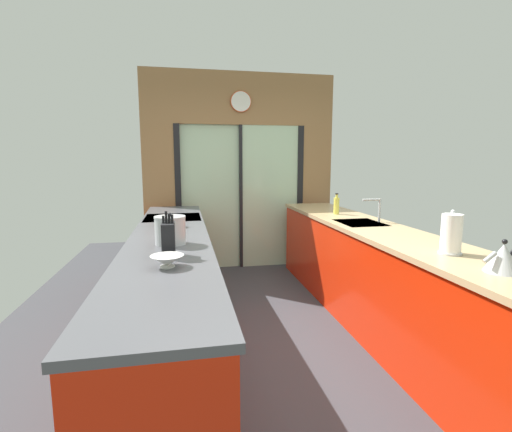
{
  "coord_description": "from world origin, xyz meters",
  "views": [
    {
      "loc": [
        -0.79,
        -2.73,
        1.52
      ],
      "look_at": [
        -0.07,
        0.9,
        0.96
      ],
      "focal_mm": 25.91,
      "sensor_mm": 36.0,
      "label": 1
    }
  ],
  "objects_px": {
    "mixing_bowl_near": "(167,261)",
    "mixing_bowl_far": "(173,223)",
    "knife_block": "(168,239)",
    "soap_bottle": "(336,205)",
    "kettle": "(503,258)",
    "oven_range": "(174,260)",
    "paper_towel_roll": "(451,234)",
    "stock_pot": "(170,230)"
  },
  "relations": [
    {
      "from": "mixing_bowl_near",
      "to": "mixing_bowl_far",
      "type": "bearing_deg",
      "value": 90.0
    },
    {
      "from": "knife_block",
      "to": "soap_bottle",
      "type": "bearing_deg",
      "value": 40.52
    },
    {
      "from": "mixing_bowl_far",
      "to": "soap_bottle",
      "type": "bearing_deg",
      "value": 14.99
    },
    {
      "from": "mixing_bowl_far",
      "to": "kettle",
      "type": "height_order",
      "value": "kettle"
    },
    {
      "from": "mixing_bowl_far",
      "to": "knife_block",
      "type": "distance_m",
      "value": 1.05
    },
    {
      "from": "soap_bottle",
      "to": "mixing_bowl_far",
      "type": "bearing_deg",
      "value": -165.01
    },
    {
      "from": "oven_range",
      "to": "mixing_bowl_near",
      "type": "bearing_deg",
      "value": -89.44
    },
    {
      "from": "mixing_bowl_far",
      "to": "knife_block",
      "type": "xyz_separation_m",
      "value": [
        0.0,
        -1.05,
        0.07
      ]
    },
    {
      "from": "kettle",
      "to": "paper_towel_roll",
      "type": "xyz_separation_m",
      "value": [
        -0.0,
        0.4,
        0.05
      ]
    },
    {
      "from": "mixing_bowl_far",
      "to": "soap_bottle",
      "type": "height_order",
      "value": "soap_bottle"
    },
    {
      "from": "mixing_bowl_near",
      "to": "paper_towel_roll",
      "type": "height_order",
      "value": "paper_towel_roll"
    },
    {
      "from": "kettle",
      "to": "soap_bottle",
      "type": "distance_m",
      "value": 2.22
    },
    {
      "from": "knife_block",
      "to": "paper_towel_roll",
      "type": "bearing_deg",
      "value": -9.5
    },
    {
      "from": "mixing_bowl_near",
      "to": "paper_towel_roll",
      "type": "bearing_deg",
      "value": -1.52
    },
    {
      "from": "mixing_bowl_near",
      "to": "kettle",
      "type": "xyz_separation_m",
      "value": [
        1.78,
        -0.45,
        0.04
      ]
    },
    {
      "from": "mixing_bowl_near",
      "to": "stock_pot",
      "type": "height_order",
      "value": "stock_pot"
    },
    {
      "from": "mixing_bowl_near",
      "to": "stock_pot",
      "type": "distance_m",
      "value": 0.59
    },
    {
      "from": "mixing_bowl_far",
      "to": "paper_towel_roll",
      "type": "distance_m",
      "value": 2.23
    },
    {
      "from": "mixing_bowl_far",
      "to": "paper_towel_roll",
      "type": "xyz_separation_m",
      "value": [
        1.78,
        -1.34,
        0.09
      ]
    },
    {
      "from": "mixing_bowl_near",
      "to": "mixing_bowl_far",
      "type": "xyz_separation_m",
      "value": [
        0.0,
        1.3,
        0.0
      ]
    },
    {
      "from": "oven_range",
      "to": "mixing_bowl_far",
      "type": "xyz_separation_m",
      "value": [
        0.02,
        -0.6,
        0.5
      ]
    },
    {
      "from": "mixing_bowl_far",
      "to": "knife_block",
      "type": "relative_size",
      "value": 0.59
    },
    {
      "from": "stock_pot",
      "to": "soap_bottle",
      "type": "xyz_separation_m",
      "value": [
        1.78,
        1.18,
        -0.0
      ]
    },
    {
      "from": "knife_block",
      "to": "kettle",
      "type": "height_order",
      "value": "knife_block"
    },
    {
      "from": "oven_range",
      "to": "paper_towel_roll",
      "type": "distance_m",
      "value": 2.71
    },
    {
      "from": "oven_range",
      "to": "soap_bottle",
      "type": "height_order",
      "value": "soap_bottle"
    },
    {
      "from": "oven_range",
      "to": "knife_block",
      "type": "xyz_separation_m",
      "value": [
        0.02,
        -1.64,
        0.57
      ]
    },
    {
      "from": "mixing_bowl_far",
      "to": "soap_bottle",
      "type": "relative_size",
      "value": 0.72
    },
    {
      "from": "mixing_bowl_near",
      "to": "paper_towel_roll",
      "type": "relative_size",
      "value": 0.65
    },
    {
      "from": "stock_pot",
      "to": "paper_towel_roll",
      "type": "bearing_deg",
      "value": -19.71
    },
    {
      "from": "knife_block",
      "to": "stock_pot",
      "type": "bearing_deg",
      "value": 90.0
    },
    {
      "from": "mixing_bowl_near",
      "to": "paper_towel_roll",
      "type": "distance_m",
      "value": 1.78
    },
    {
      "from": "mixing_bowl_near",
      "to": "paper_towel_roll",
      "type": "xyz_separation_m",
      "value": [
        1.78,
        -0.05,
        0.09
      ]
    },
    {
      "from": "mixing_bowl_far",
      "to": "stock_pot",
      "type": "bearing_deg",
      "value": -90.0
    },
    {
      "from": "mixing_bowl_near",
      "to": "soap_bottle",
      "type": "xyz_separation_m",
      "value": [
        1.78,
        1.77,
        0.06
      ]
    },
    {
      "from": "knife_block",
      "to": "stock_pot",
      "type": "distance_m",
      "value": 0.34
    },
    {
      "from": "soap_bottle",
      "to": "knife_block",
      "type": "bearing_deg",
      "value": -139.48
    },
    {
      "from": "paper_towel_roll",
      "to": "mixing_bowl_far",
      "type": "bearing_deg",
      "value": 142.96
    },
    {
      "from": "stock_pot",
      "to": "paper_towel_roll",
      "type": "relative_size",
      "value": 0.79
    },
    {
      "from": "knife_block",
      "to": "paper_towel_roll",
      "type": "height_order",
      "value": "paper_towel_roll"
    },
    {
      "from": "oven_range",
      "to": "knife_block",
      "type": "relative_size",
      "value": 3.22
    },
    {
      "from": "oven_range",
      "to": "mixing_bowl_near",
      "type": "relative_size",
      "value": 4.87
    }
  ]
}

